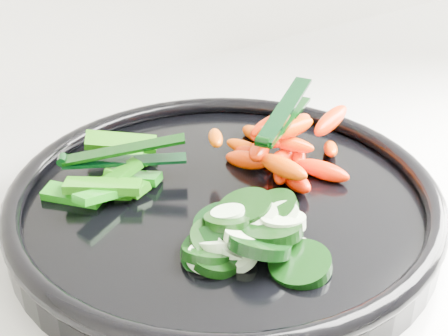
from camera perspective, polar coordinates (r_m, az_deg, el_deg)
veggie_tray at (r=0.54m, az=0.00°, el=-3.15°), size 0.44×0.44×0.04m
cucumber_pile at (r=0.48m, az=1.66°, el=-6.43°), size 0.13×0.14×0.04m
carrot_pile at (r=0.59m, az=5.29°, el=1.96°), size 0.15×0.14×0.05m
pepper_pile at (r=0.57m, az=-9.89°, el=-0.63°), size 0.13×0.12×0.04m
tong_carrot at (r=0.57m, az=5.44°, el=4.74°), size 0.10×0.07×0.02m
tong_pepper at (r=0.56m, az=-9.47°, el=1.14°), size 0.11×0.07×0.02m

